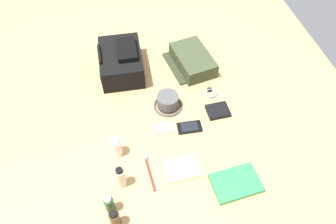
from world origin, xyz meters
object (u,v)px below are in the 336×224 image
at_px(shampoo_bottle, 109,204).
at_px(cell_phone, 189,127).
at_px(toiletry_pouch, 192,60).
at_px(lotion_bottle, 121,177).
at_px(wristwatch, 211,93).
at_px(wallet, 218,111).
at_px(toothpaste_tube, 116,147).
at_px(cologne_bottle, 115,219).
at_px(notepad, 183,169).
at_px(media_player, 165,128).
at_px(backpack, 121,61).
at_px(paperback_novel, 236,183).
at_px(toothbrush, 149,170).
at_px(bucket_hat, 168,102).

bearing_deg(shampoo_bottle, cell_phone, -51.85).
height_order(toiletry_pouch, lotion_bottle, lotion_bottle).
xyz_separation_m(lotion_bottle, wristwatch, (0.42, -0.53, -0.06)).
bearing_deg(wallet, toiletry_pouch, 5.51).
bearing_deg(wallet, cell_phone, 109.57).
height_order(lotion_bottle, toothpaste_tube, lotion_bottle).
bearing_deg(wallet, lotion_bottle, 117.24).
xyz_separation_m(cologne_bottle, cell_phone, (0.39, -0.40, -0.05)).
bearing_deg(cell_phone, notepad, 158.21).
distance_m(shampoo_bottle, media_player, 0.46).
bearing_deg(backpack, cell_phone, -149.67).
bearing_deg(cell_phone, paperback_novel, -159.78).
bearing_deg(wallet, toothbrush, 120.63).
bearing_deg(shampoo_bottle, cologne_bottle, -166.74).
bearing_deg(lotion_bottle, notepad, -87.39).
height_order(cologne_bottle, wristwatch, cologne_bottle).
xyz_separation_m(bucket_hat, paperback_novel, (-0.49, -0.20, -0.02)).
bearing_deg(lotion_bottle, shampoo_bottle, 150.06).
relative_size(wristwatch, notepad, 0.47).
xyz_separation_m(lotion_bottle, paperback_novel, (-0.10, -0.48, -0.05)).
distance_m(toothpaste_tube, notepad, 0.32).
relative_size(toothbrush, wallet, 1.65).
height_order(cell_phone, wallet, wallet).
xyz_separation_m(shampoo_bottle, wristwatch, (0.52, -0.59, -0.05)).
distance_m(paperback_novel, wristwatch, 0.53).
distance_m(toiletry_pouch, wallet, 0.36).
bearing_deg(toiletry_pouch, wristwatch, -168.32).
xyz_separation_m(backpack, shampoo_bottle, (-0.79, 0.15, -0.02)).
relative_size(toiletry_pouch, notepad, 2.06).
distance_m(paperback_novel, cell_phone, 0.35).
bearing_deg(toothbrush, wristwatch, -46.37).
xyz_separation_m(cell_phone, wallet, (0.06, -0.17, 0.01)).
bearing_deg(toiletry_pouch, media_player, 148.96).
bearing_deg(lotion_bottle, cell_phone, -57.82).
bearing_deg(notepad, toothbrush, 78.55).
bearing_deg(toothbrush, backpack, 3.15).
relative_size(lotion_bottle, notepad, 0.88).
xyz_separation_m(media_player, wristwatch, (0.17, -0.29, 0.00)).
xyz_separation_m(toothpaste_tube, media_player, (0.09, -0.24, -0.05)).
height_order(bucket_hat, wristwatch, bucket_hat).
bearing_deg(toothbrush, notepad, -99.14).
height_order(media_player, notepad, notepad).
height_order(cologne_bottle, media_player, cologne_bottle).
distance_m(backpack, wallet, 0.59).
xyz_separation_m(cologne_bottle, toothpaste_tube, (0.32, -0.04, -0.00)).
relative_size(cell_phone, toothbrush, 0.67).
xyz_separation_m(lotion_bottle, toothpaste_tube, (0.16, 0.00, -0.01)).
height_order(backpack, toothbrush, backpack).
xyz_separation_m(bucket_hat, wristwatch, (0.04, -0.24, -0.03)).
height_order(backpack, cell_phone, backpack).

